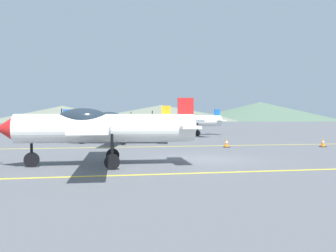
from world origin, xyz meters
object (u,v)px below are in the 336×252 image
(airplane_far, at_px, (188,121))
(traffic_cone_side, at_px, (226,143))
(airplane_near, at_px, (99,127))
(airplane_back, at_px, (98,120))
(airplane_mid, at_px, (117,122))
(traffic_cone_front, at_px, (323,143))
(car_sedan, at_px, (156,125))

(airplane_far, distance_m, traffic_cone_side, 14.49)
(airplane_near, distance_m, airplane_back, 27.36)
(airplane_mid, bearing_deg, airplane_far, 52.32)
(airplane_near, xyz_separation_m, traffic_cone_front, (14.56, 6.39, -1.31))
(traffic_cone_front, bearing_deg, airplane_back, 126.16)
(airplane_mid, height_order, traffic_cone_front, airplane_mid)
(airplane_back, bearing_deg, airplane_near, -88.41)
(airplane_near, bearing_deg, airplane_far, 67.64)
(airplane_mid, distance_m, car_sedan, 22.16)
(airplane_mid, relative_size, airplane_far, 1.01)
(traffic_cone_front, height_order, traffic_cone_side, same)
(traffic_cone_front, bearing_deg, airplane_far, 110.31)
(airplane_near, xyz_separation_m, traffic_cone_side, (8.10, 7.25, -1.31))
(traffic_cone_front, xyz_separation_m, traffic_cone_side, (-6.45, 0.86, 0.00))
(airplane_mid, relative_size, traffic_cone_front, 16.12)
(airplane_near, distance_m, airplane_far, 23.42)
(airplane_far, bearing_deg, airplane_back, 149.52)
(airplane_far, bearing_deg, airplane_mid, -127.68)
(car_sedan, xyz_separation_m, traffic_cone_side, (1.10, -25.62, -0.56))
(airplane_back, bearing_deg, traffic_cone_front, -53.84)
(airplane_back, bearing_deg, airplane_far, -30.48)
(airplane_mid, height_order, car_sedan, airplane_mid)
(airplane_near, xyz_separation_m, airplane_far, (8.91, 21.66, 0.00))
(airplane_near, bearing_deg, car_sedan, 77.97)
(airplane_back, xyz_separation_m, traffic_cone_front, (15.32, -20.96, -1.31))
(airplane_near, height_order, traffic_cone_side, airplane_near)
(car_sedan, height_order, traffic_cone_side, car_sedan)
(airplane_near, distance_m, traffic_cone_front, 15.95)
(airplane_back, distance_m, car_sedan, 9.56)
(airplane_near, height_order, car_sedan, airplane_near)
(car_sedan, bearing_deg, traffic_cone_side, -87.54)
(traffic_cone_front, bearing_deg, airplane_near, -156.32)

